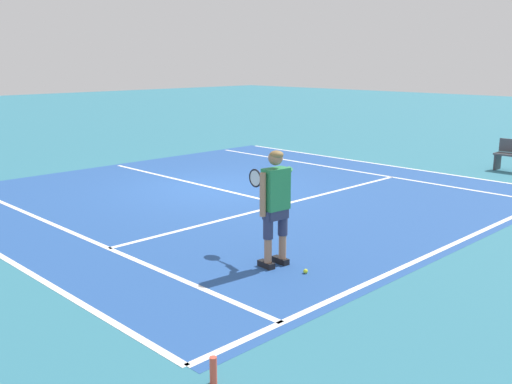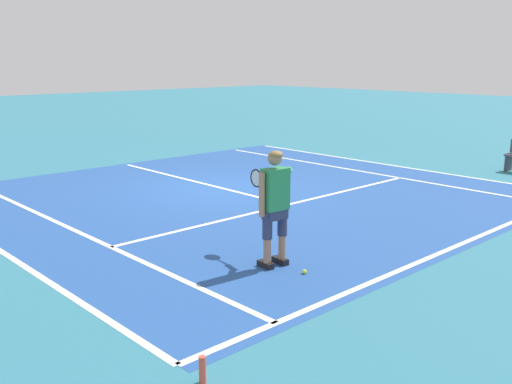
% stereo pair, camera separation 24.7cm
% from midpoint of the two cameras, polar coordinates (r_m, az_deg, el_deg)
% --- Properties ---
extents(ground_plane, '(80.00, 80.00, 0.00)m').
position_cam_midpoint_polar(ground_plane, '(13.63, -4.55, 0.35)').
color(ground_plane, teal).
extents(court_inner_surface, '(10.98, 10.57, 0.00)m').
position_cam_midpoint_polar(court_inner_surface, '(13.00, -2.10, -0.23)').
color(court_inner_surface, '#234C93').
rests_on(court_inner_surface, ground).
extents(line_baseline, '(10.98, 0.10, 0.01)m').
position_cam_midpoint_polar(line_baseline, '(9.99, 18.12, -4.92)').
color(line_baseline, white).
rests_on(line_baseline, ground).
extents(line_service, '(8.23, 0.10, 0.01)m').
position_cam_midpoint_polar(line_service, '(12.09, 2.12, -1.22)').
color(line_service, white).
rests_on(line_service, ground).
extents(line_centre_service, '(0.10, 6.40, 0.01)m').
position_cam_midpoint_polar(line_centre_service, '(14.41, -7.18, 0.99)').
color(line_centre_service, white).
rests_on(line_centre_service, ground).
extents(line_singles_left, '(0.10, 10.17, 0.01)m').
position_cam_midpoint_polar(line_singles_left, '(10.75, -18.51, -3.71)').
color(line_singles_left, white).
rests_on(line_singles_left, ground).
extents(line_singles_right, '(0.10, 10.17, 0.01)m').
position_cam_midpoint_polar(line_singles_right, '(16.01, 8.81, 2.13)').
color(line_singles_right, white).
rests_on(line_singles_right, ground).
extents(line_doubles_right, '(0.10, 10.17, 0.01)m').
position_cam_midpoint_polar(line_doubles_right, '(17.12, 11.57, 2.72)').
color(line_doubles_right, white).
rests_on(line_doubles_right, ground).
extents(tennis_player, '(0.71, 1.10, 1.71)m').
position_cam_midpoint_polar(tennis_player, '(8.28, 1.01, -0.81)').
color(tennis_player, black).
rests_on(tennis_player, ground).
extents(tennis_ball_near_feet, '(0.07, 0.07, 0.07)m').
position_cam_midpoint_polar(tennis_ball_near_feet, '(8.28, 4.04, -7.79)').
color(tennis_ball_near_feet, '#CCE02D').
rests_on(tennis_ball_near_feet, ground).
extents(water_bottle, '(0.07, 0.07, 0.27)m').
position_cam_midpoint_polar(water_bottle, '(5.65, -5.53, -17.09)').
color(water_bottle, '#E04C38').
rests_on(water_bottle, ground).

